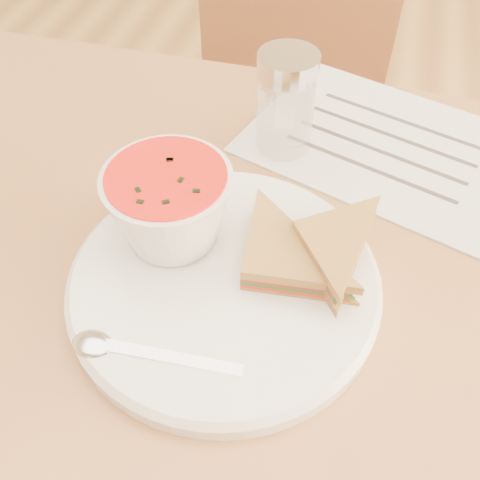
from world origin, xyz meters
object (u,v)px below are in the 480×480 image
(dining_table, at_px, (230,414))
(plate, at_px, (224,283))
(soup_bowl, at_px, (171,210))
(chair_far, at_px, (264,136))
(condiment_shaker, at_px, (285,104))

(dining_table, xyz_separation_m, plate, (0.01, -0.03, 0.38))
(plate, height_order, soup_bowl, soup_bowl)
(chair_far, bearing_deg, dining_table, 103.10)
(dining_table, distance_m, soup_bowl, 0.43)
(plate, distance_m, condiment_shaker, 0.23)
(soup_bowl, bearing_deg, condiment_shaker, 69.11)
(dining_table, xyz_separation_m, chair_far, (-0.08, 0.55, 0.09))
(dining_table, height_order, plate, plate)
(chair_far, xyz_separation_m, soup_bowl, (0.03, -0.55, 0.34))
(dining_table, relative_size, chair_far, 1.07)
(plate, xyz_separation_m, soup_bowl, (-0.06, 0.03, 0.05))
(dining_table, relative_size, soup_bowl, 8.43)
(plate, bearing_deg, dining_table, 106.92)
(chair_far, relative_size, plate, 3.20)
(plate, relative_size, condiment_shaker, 2.41)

